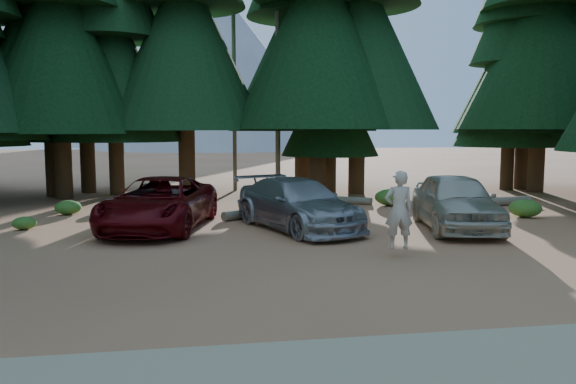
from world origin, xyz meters
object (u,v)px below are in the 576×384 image
log_left (273,210)px  log_right (470,203)px  silver_minivan_center (297,204)px  silver_minivan_right (455,201)px  log_mid (329,199)px  red_pickup (159,203)px  frisbee_player (399,210)px

log_left → log_right: size_ratio=0.83×
log_right → log_left: bearing=178.8°
silver_minivan_center → log_left: silver_minivan_center is taller
silver_minivan_center → log_right: (7.76, 3.84, -0.61)m
silver_minivan_right → silver_minivan_center: bearing=-178.1°
silver_minivan_center → log_mid: size_ratio=1.46×
silver_minivan_center → log_mid: silver_minivan_center is taller
log_mid → log_right: log_right is taller
red_pickup → log_right: size_ratio=1.04×
frisbee_player → silver_minivan_center: bearing=-62.9°
red_pickup → silver_minivan_right: size_ratio=1.13×
red_pickup → silver_minivan_center: bearing=4.0°
log_right → frisbee_player: bearing=-132.8°
silver_minivan_center → log_mid: bearing=47.4°
frisbee_player → log_mid: bearing=-89.2°
log_mid → red_pickup: bearing=-110.0°
log_left → log_mid: log_left is taller
log_left → frisbee_player: bearing=-110.4°
silver_minivan_center → log_right: size_ratio=0.97×
log_left → silver_minivan_center: bearing=-119.9°
log_mid → log_right: size_ratio=0.67×
red_pickup → frisbee_player: bearing=-26.0°
red_pickup → log_mid: bearing=51.7°
log_left → log_right: 8.14m
log_left → log_mid: size_ratio=1.24×
silver_minivan_right → log_mid: silver_minivan_right is taller
red_pickup → log_mid: size_ratio=1.56×
red_pickup → silver_minivan_center: (4.26, -0.70, -0.02)m
red_pickup → log_left: 4.65m
silver_minivan_center → silver_minivan_right: (4.86, -0.81, 0.09)m
silver_minivan_right → red_pickup: bearing=-178.0°
log_right → red_pickup: bearing=-171.4°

